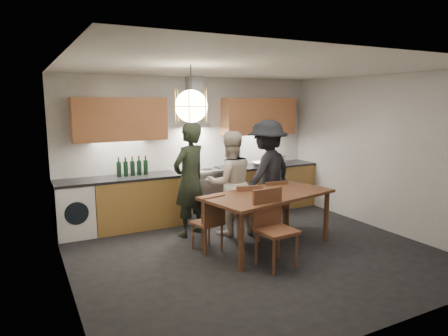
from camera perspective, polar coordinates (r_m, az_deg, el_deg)
name	(u,v)px	position (r m, az deg, el deg)	size (l,w,h in m)	color
ground	(254,252)	(5.93, 4.34, -11.88)	(5.00, 5.00, 0.00)	black
room_shell	(256,134)	(5.53, 4.57, 4.80)	(5.02, 4.52, 2.61)	white
counter_run	(200,194)	(7.45, -3.39, -3.74)	(5.00, 0.62, 0.90)	#B78946
range_stove	(199,195)	(7.44, -3.54, -3.83)	(0.90, 0.60, 0.92)	silver
wall_fixtures	(196,117)	(7.35, -4.05, 7.28)	(4.30, 0.54, 1.10)	#CA7E4D
pendant_lamp	(191,106)	(4.96, -4.70, 8.79)	(0.43, 0.43, 0.70)	black
dining_table	(268,199)	(5.95, 6.32, -4.48)	(2.11, 1.36, 0.82)	brown
chair_back_left	(210,219)	(5.80, -1.99, -7.32)	(0.45, 0.45, 0.84)	brown
chair_back_mid	(247,209)	(6.20, 3.35, -5.85)	(0.49, 0.49, 0.90)	brown
chair_back_right	(273,203)	(6.66, 7.08, -4.94)	(0.45, 0.45, 0.88)	brown
chair_front	(272,222)	(5.34, 6.90, -7.72)	(0.49, 0.49, 1.02)	brown
person_left	(190,180)	(6.41, -4.94, -1.69)	(0.67, 0.44, 1.83)	black
person_mid	(230,183)	(6.48, 0.85, -2.19)	(0.82, 0.64, 1.69)	beige
person_right	(267,174)	(6.90, 6.19, -0.84)	(1.19, 0.69, 1.85)	black
mixing_bowl	(260,164)	(7.86, 5.18, 0.58)	(0.33, 0.33, 0.08)	silver
stock_pot	(281,160)	(8.20, 8.12, 1.16)	(0.23, 0.23, 0.16)	silver
wine_bottles	(132,166)	(6.98, -12.95, 0.26)	(0.54, 0.08, 0.33)	black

